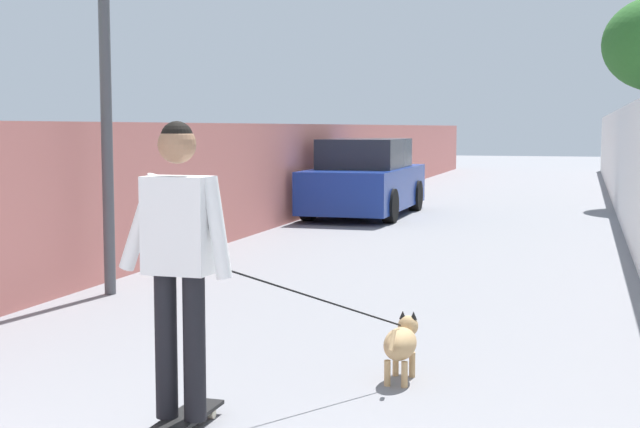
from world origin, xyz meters
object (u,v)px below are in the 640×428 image
(lamp_post, at_px, (104,34))
(car_near, at_px, (365,180))
(person_skateboarder, at_px, (179,246))
(dog, at_px, (400,342))
(skateboard, at_px, (181,421))

(lamp_post, height_order, car_near, lamp_post)
(person_skateboarder, xyz_separation_m, dog, (1.42, -1.01, -0.82))
(dog, bearing_deg, lamp_post, 57.13)
(lamp_post, height_order, skateboard, lamp_post)
(lamp_post, distance_m, dog, 4.96)
(skateboard, relative_size, person_skateboarder, 0.46)
(lamp_post, bearing_deg, car_near, -3.78)
(lamp_post, distance_m, skateboard, 5.29)
(lamp_post, xyz_separation_m, dog, (-2.33, -3.61, -2.46))
(dog, bearing_deg, car_near, 14.78)
(skateboard, xyz_separation_m, dog, (1.42, -1.01, 0.21))
(skateboard, relative_size, car_near, 0.19)
(lamp_post, height_order, dog, lamp_post)
(person_skateboarder, height_order, dog, person_skateboarder)
(skateboard, relative_size, dog, 0.46)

